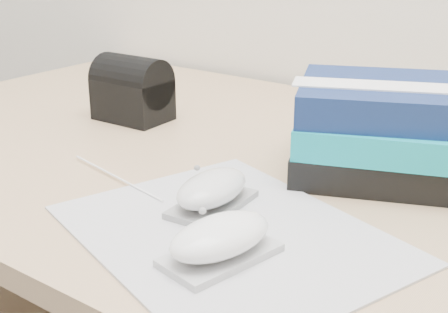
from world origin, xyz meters
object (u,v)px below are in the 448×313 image
Objects in this scene: mouse_rear at (212,191)px; mouse_front at (220,239)px; pouch at (132,89)px; desk at (331,300)px; book_stack at (394,130)px.

mouse_front reaches higher than mouse_rear.
mouse_rear is 0.96× the size of pouch.
book_stack is (0.08, -0.01, 0.30)m from desk.
desk is at bearing 4.97° from pouch.
book_stack reaches higher than mouse_front.
mouse_rear is 0.27m from book_stack.
pouch is at bearing -175.03° from desk.
book_stack reaches higher than mouse_rear.
mouse_front is 0.42× the size of book_stack.
mouse_front is at bearing -36.20° from pouch.
mouse_front reaches higher than desk.
mouse_front is 0.33m from book_stack.
pouch reaches higher than mouse_front.
desk is 5.21× the size of book_stack.
mouse_front is 0.51m from pouch.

